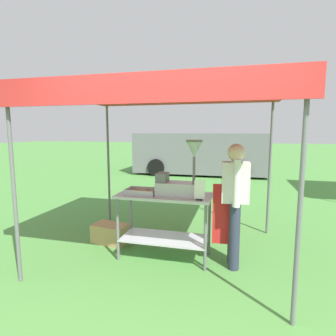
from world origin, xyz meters
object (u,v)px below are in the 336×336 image
object	(u,v)px
donut_cart	(164,212)
vendor	(234,199)
donut_tray	(142,192)
donut_fryer	(180,179)
van_grey	(201,153)
stall_canopy	(166,97)
supply_crate	(111,233)
menu_sign	(199,192)

from	to	relation	value
donut_cart	vendor	size ratio (longest dim) A/B	0.80
donut_tray	donut_fryer	xyz separation A→B (m)	(0.53, 0.02, 0.21)
van_grey	stall_canopy	bearing A→B (deg)	-86.14
stall_canopy	supply_crate	size ratio (longest dim) A/B	5.28
stall_canopy	vendor	size ratio (longest dim) A/B	1.98
stall_canopy	donut_cart	world-z (taller)	stall_canopy
donut_tray	donut_fryer	size ratio (longest dim) A/B	0.56
donut_cart	donut_tray	world-z (taller)	donut_tray
donut_cart	donut_fryer	bearing A→B (deg)	-5.66
donut_tray	stall_canopy	bearing A→B (deg)	23.97
stall_canopy	donut_cart	xyz separation A→B (m)	(-0.00, -0.10, -1.56)
donut_cart	menu_sign	xyz separation A→B (m)	(0.51, -0.20, 0.35)
vendor	van_grey	xyz separation A→B (m)	(-1.45, 7.76, -0.03)
stall_canopy	donut_tray	size ratio (longest dim) A/B	7.60
donut_tray	van_grey	world-z (taller)	van_grey
menu_sign	van_grey	bearing A→B (deg)	97.34
donut_cart	supply_crate	bearing A→B (deg)	163.61
stall_canopy	donut_tray	world-z (taller)	stall_canopy
stall_canopy	menu_sign	world-z (taller)	stall_canopy
vendor	supply_crate	xyz separation A→B (m)	(-1.90, 0.29, -0.76)
supply_crate	van_grey	size ratio (longest dim) A/B	0.11
donut_cart	menu_sign	distance (m)	0.65
donut_tray	menu_sign	distance (m)	0.84
vendor	donut_tray	bearing A→B (deg)	-178.43
donut_fryer	menu_sign	xyz separation A→B (m)	(0.29, -0.18, -0.12)
donut_tray	donut_fryer	distance (m)	0.57
donut_cart	van_grey	bearing A→B (deg)	93.81
donut_fryer	supply_crate	bearing A→B (deg)	165.54
vendor	van_grey	size ratio (longest dim) A/B	0.30
stall_canopy	vendor	xyz separation A→B (m)	(0.93, -0.10, -1.32)
donut_fryer	vendor	bearing A→B (deg)	1.30
donut_tray	vendor	distance (m)	1.24
supply_crate	vendor	bearing A→B (deg)	-8.69
donut_cart	donut_fryer	size ratio (longest dim) A/B	1.73
supply_crate	van_grey	bearing A→B (deg)	86.53
van_grey	supply_crate	bearing A→B (deg)	-93.47
donut_fryer	supply_crate	xyz separation A→B (m)	(-1.19, 0.31, -0.99)
donut_fryer	van_grey	size ratio (longest dim) A/B	0.14
donut_cart	donut_tray	bearing A→B (deg)	-172.64
donut_tray	menu_sign	size ratio (longest dim) A/B	1.66
stall_canopy	donut_cart	bearing A→B (deg)	-90.00
supply_crate	van_grey	xyz separation A→B (m)	(0.45, 7.46, 0.73)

